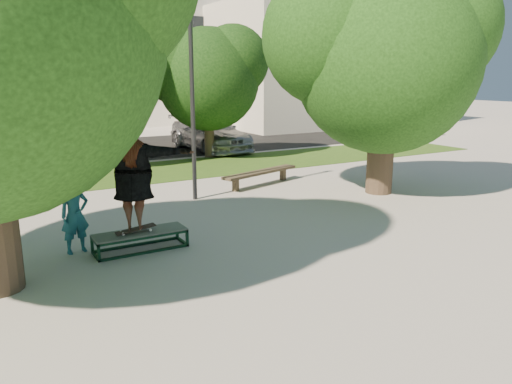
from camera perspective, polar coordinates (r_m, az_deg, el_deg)
ground at (r=9.36m, az=-0.28°, el=-7.91°), size 120.00×120.00×0.00m
grass_strip at (r=18.20m, az=-12.63°, el=2.18°), size 30.00×4.00×0.02m
asphalt_strip at (r=24.20m, az=-19.67°, el=4.37°), size 40.00×8.00×0.01m
tree_right at (r=14.83m, az=14.20°, el=15.56°), size 6.24×5.33×6.51m
bg_tree_mid at (r=19.93m, az=-21.46°, el=14.12°), size 5.76×4.92×6.24m
bg_tree_right at (r=21.07m, az=-5.77°, el=13.40°), size 5.04×4.31×5.43m
lamppost at (r=13.67m, az=-7.33°, el=12.13°), size 0.25×0.15×6.11m
side_building at (r=37.08m, az=7.00°, el=13.99°), size 15.00×10.00×8.00m
grind_box at (r=10.15m, az=-13.06°, el=-5.43°), size 1.80×0.60×0.38m
skater_rig at (r=9.82m, az=-13.89°, el=1.31°), size 2.43×1.55×2.01m
bystander at (r=10.21m, az=-20.01°, el=-2.46°), size 0.61×0.45×1.52m
bench at (r=15.64m, az=0.52°, el=2.15°), size 3.01×1.28×0.46m
car_dark at (r=21.27m, az=-27.26°, el=4.32°), size 1.65×4.02×1.29m
car_grey at (r=23.21m, az=-22.17°, el=5.48°), size 3.15×5.16×1.34m
car_silver_b at (r=23.39m, az=-5.31°, el=6.71°), size 2.40×5.46×1.56m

